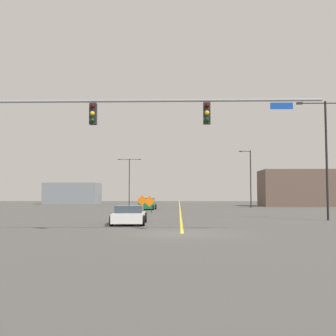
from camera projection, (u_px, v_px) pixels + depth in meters
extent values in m
plane|color=#4C4947|center=(182.00, 234.00, 19.68)|extent=(206.65, 206.65, 0.00)
cube|color=yellow|center=(180.00, 205.00, 76.94)|extent=(0.16, 114.81, 0.01)
cylinder|color=gray|center=(150.00, 101.00, 20.15)|extent=(16.78, 0.14, 0.14)
cube|color=black|center=(93.00, 114.00, 20.18)|extent=(0.34, 0.32, 1.05)
sphere|color=#3A0503|center=(93.00, 106.00, 20.03)|extent=(0.22, 0.22, 0.22)
sphere|color=yellow|center=(92.00, 113.00, 20.01)|extent=(0.22, 0.22, 0.22)
sphere|color=black|center=(92.00, 120.00, 19.99)|extent=(0.22, 0.22, 0.22)
cube|color=black|center=(207.00, 113.00, 20.03)|extent=(0.34, 0.32, 1.05)
sphere|color=#3A0503|center=(207.00, 106.00, 19.89)|extent=(0.22, 0.22, 0.22)
sphere|color=yellow|center=(207.00, 113.00, 19.86)|extent=(0.22, 0.22, 0.22)
sphere|color=black|center=(207.00, 120.00, 19.84)|extent=(0.22, 0.22, 0.22)
cube|color=#1447B7|center=(282.00, 106.00, 19.96)|extent=(1.10, 0.03, 0.32)
cylinder|color=black|center=(129.00, 181.00, 80.22)|extent=(0.16, 0.16, 8.98)
cylinder|color=black|center=(124.00, 159.00, 80.53)|extent=(2.04, 0.08, 0.08)
cube|color=#262628|center=(119.00, 159.00, 80.56)|extent=(0.44, 0.24, 0.14)
cylinder|color=black|center=(135.00, 159.00, 80.48)|extent=(2.04, 0.08, 0.08)
cube|color=#262628|center=(140.00, 159.00, 80.45)|extent=(0.44, 0.24, 0.14)
cylinder|color=black|center=(327.00, 160.00, 30.25)|extent=(0.16, 0.16, 8.85)
cylinder|color=black|center=(312.00, 103.00, 30.56)|extent=(1.90, 0.08, 0.08)
cube|color=#262628|center=(300.00, 103.00, 30.58)|extent=(0.44, 0.24, 0.14)
cylinder|color=black|center=(251.00, 179.00, 59.82)|extent=(0.16, 0.16, 8.40)
cylinder|color=black|center=(245.00, 151.00, 60.10)|extent=(1.41, 0.08, 0.08)
cube|color=#262628|center=(241.00, 151.00, 60.12)|extent=(0.44, 0.24, 0.14)
cube|color=orange|center=(149.00, 201.00, 41.85)|extent=(1.12, 0.21, 1.13)
cylinder|color=black|center=(147.00, 210.00, 41.77)|extent=(0.05, 0.05, 0.62)
cylinder|color=black|center=(151.00, 210.00, 41.82)|extent=(0.05, 0.05, 0.62)
cube|color=orange|center=(142.00, 200.00, 45.19)|extent=(1.14, 0.17, 1.14)
cylinder|color=black|center=(140.00, 209.00, 45.11)|extent=(0.05, 0.05, 0.66)
cylinder|color=black|center=(144.00, 209.00, 45.15)|extent=(0.05, 0.05, 0.66)
cube|color=white|center=(129.00, 217.00, 26.06)|extent=(2.04, 4.48, 0.57)
cube|color=#333D47|center=(130.00, 209.00, 26.31)|extent=(1.78, 2.57, 0.46)
cylinder|color=black|center=(112.00, 221.00, 24.50)|extent=(0.25, 0.65, 0.64)
cylinder|color=black|center=(143.00, 221.00, 24.52)|extent=(0.25, 0.65, 0.64)
cylinder|color=black|center=(117.00, 218.00, 27.57)|extent=(0.25, 0.65, 0.64)
cylinder|color=black|center=(145.00, 218.00, 27.60)|extent=(0.25, 0.65, 0.64)
cube|color=#196B38|center=(147.00, 205.00, 51.81)|extent=(1.94, 4.57, 0.74)
cube|color=#333D47|center=(148.00, 200.00, 52.08)|extent=(1.67, 2.55, 0.57)
cylinder|color=black|center=(139.00, 207.00, 50.30)|extent=(0.25, 0.65, 0.64)
cylinder|color=black|center=(153.00, 207.00, 50.17)|extent=(0.25, 0.65, 0.64)
cylinder|color=black|center=(142.00, 207.00, 53.42)|extent=(0.25, 0.65, 0.64)
cylinder|color=black|center=(156.00, 207.00, 53.30)|extent=(0.25, 0.65, 0.64)
cube|color=gray|center=(73.00, 194.00, 83.43)|extent=(10.49, 7.34, 4.27)
cube|color=brown|center=(297.00, 188.00, 67.27)|extent=(11.61, 7.01, 5.92)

